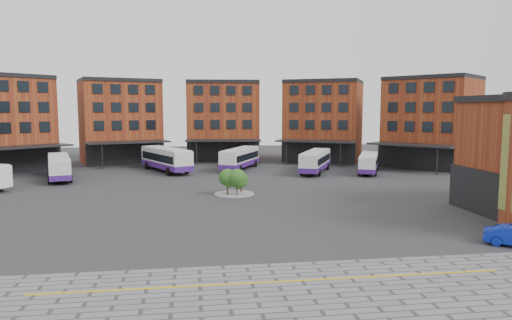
{
  "coord_description": "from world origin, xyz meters",
  "views": [
    {
      "loc": [
        -2.41,
        -37.5,
        9.34
      ],
      "look_at": [
        4.17,
        10.14,
        4.0
      ],
      "focal_mm": 32.0,
      "sensor_mm": 36.0,
      "label": 1
    }
  ],
  "objects": [
    {
      "name": "bus_c",
      "position": [
        -6.53,
        31.97,
        1.93
      ],
      "size": [
        8.3,
        12.62,
        3.57
      ],
      "rotation": [
        0.0,
        0.0,
        0.47
      ],
      "color": "silver",
      "rests_on": "ground"
    },
    {
      "name": "bus_d",
      "position": [
        4.86,
        33.17,
        1.78
      ],
      "size": [
        7.41,
        11.71,
        3.29
      ],
      "rotation": [
        0.0,
        0.0,
        -0.44
      ],
      "color": "silver",
      "rests_on": "ground"
    },
    {
      "name": "tree_island",
      "position": [
        2.02,
        11.48,
        1.65
      ],
      "size": [
        4.4,
        4.4,
        2.98
      ],
      "color": "gray",
      "rests_on": "ground"
    },
    {
      "name": "yellow_line",
      "position": [
        2.0,
        -14.0,
        0.03
      ],
      "size": [
        26.0,
        0.15,
        0.02
      ],
      "primitive_type": "cube",
      "color": "gold",
      "rests_on": "paving_zone"
    },
    {
      "name": "ground",
      "position": [
        0.0,
        0.0,
        0.0
      ],
      "size": [
        160.0,
        160.0,
        0.0
      ],
      "primitive_type": "plane",
      "color": "#28282B",
      "rests_on": "ground"
    },
    {
      "name": "bus_e",
      "position": [
        15.52,
        27.87,
        1.75
      ],
      "size": [
        7.38,
        11.47,
        3.23
      ],
      "rotation": [
        0.0,
        0.0,
        -0.45
      ],
      "color": "silver",
      "rests_on": "ground"
    },
    {
      "name": "bus_f",
      "position": [
        23.21,
        26.37,
        1.55
      ],
      "size": [
        6.36,
        10.21,
        2.86
      ],
      "rotation": [
        0.0,
        0.0,
        -0.43
      ],
      "color": "white",
      "rests_on": "ground"
    },
    {
      "name": "main_building",
      "position": [
        -4.77,
        38.25,
        7.23
      ],
      "size": [
        94.14,
        42.48,
        14.6
      ],
      "color": "brown",
      "rests_on": "ground"
    },
    {
      "name": "bus_b",
      "position": [
        -20.26,
        25.98,
        1.73
      ],
      "size": [
        5.76,
        11.59,
        3.19
      ],
      "rotation": [
        0.0,
        0.0,
        0.29
      ],
      "color": "silver",
      "rests_on": "ground"
    }
  ]
}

